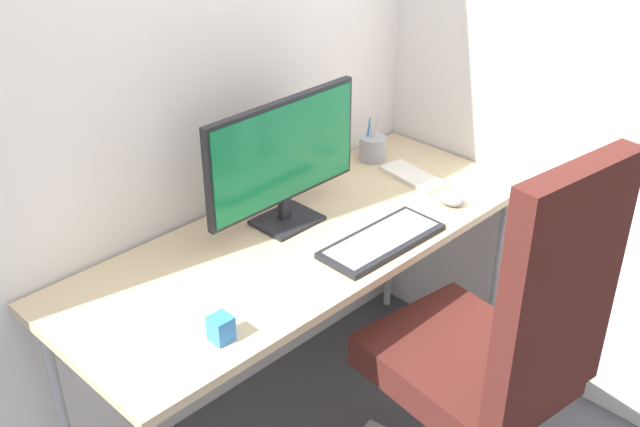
{
  "coord_description": "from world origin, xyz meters",
  "views": [
    {
      "loc": [
        -1.38,
        -1.43,
        1.97
      ],
      "look_at": [
        0.01,
        -0.06,
        0.86
      ],
      "focal_mm": 43.36,
      "sensor_mm": 36.0,
      "label": 1
    }
  ],
  "objects_px": {
    "keyboard": "(382,241)",
    "desk_clamp_accessory": "(221,328)",
    "mouse": "(451,199)",
    "office_chair": "(499,345)",
    "pen_holder": "(373,148)",
    "monitor": "(284,157)",
    "notebook": "(413,176)"
  },
  "relations": [
    {
      "from": "notebook",
      "to": "desk_clamp_accessory",
      "type": "distance_m",
      "value": 1.04
    },
    {
      "from": "office_chair",
      "to": "pen_holder",
      "type": "bearing_deg",
      "value": 63.22
    },
    {
      "from": "mouse",
      "to": "pen_holder",
      "type": "relative_size",
      "value": 0.55
    },
    {
      "from": "monitor",
      "to": "mouse",
      "type": "bearing_deg",
      "value": -34.17
    },
    {
      "from": "notebook",
      "to": "keyboard",
      "type": "bearing_deg",
      "value": -144.85
    },
    {
      "from": "keyboard",
      "to": "desk_clamp_accessory",
      "type": "distance_m",
      "value": 0.61
    },
    {
      "from": "monitor",
      "to": "mouse",
      "type": "xyz_separation_m",
      "value": [
        0.45,
        -0.3,
        -0.2
      ]
    },
    {
      "from": "pen_holder",
      "to": "keyboard",
      "type": "bearing_deg",
      "value": -135.94
    },
    {
      "from": "pen_holder",
      "to": "desk_clamp_accessory",
      "type": "relative_size",
      "value": 2.41
    },
    {
      "from": "office_chair",
      "to": "keyboard",
      "type": "relative_size",
      "value": 3.04
    },
    {
      "from": "office_chair",
      "to": "desk_clamp_accessory",
      "type": "distance_m",
      "value": 0.76
    },
    {
      "from": "office_chair",
      "to": "pen_holder",
      "type": "relative_size",
      "value": 7.54
    },
    {
      "from": "keyboard",
      "to": "desk_clamp_accessory",
      "type": "bearing_deg",
      "value": -179.04
    },
    {
      "from": "mouse",
      "to": "desk_clamp_accessory",
      "type": "height_order",
      "value": "desk_clamp_accessory"
    },
    {
      "from": "keyboard",
      "to": "mouse",
      "type": "xyz_separation_m",
      "value": [
        0.34,
        -0.0,
        0.01
      ]
    },
    {
      "from": "monitor",
      "to": "pen_holder",
      "type": "distance_m",
      "value": 0.56
    },
    {
      "from": "mouse",
      "to": "desk_clamp_accessory",
      "type": "xyz_separation_m",
      "value": [
        -0.95,
        -0.01,
        0.01
      ]
    },
    {
      "from": "pen_holder",
      "to": "desk_clamp_accessory",
      "type": "height_order",
      "value": "pen_holder"
    },
    {
      "from": "notebook",
      "to": "monitor",
      "type": "bearing_deg",
      "value": 177.28
    },
    {
      "from": "office_chair",
      "to": "monitor",
      "type": "distance_m",
      "value": 0.82
    },
    {
      "from": "keyboard",
      "to": "monitor",
      "type": "bearing_deg",
      "value": 109.88
    },
    {
      "from": "keyboard",
      "to": "notebook",
      "type": "height_order",
      "value": "keyboard"
    },
    {
      "from": "monitor",
      "to": "mouse",
      "type": "distance_m",
      "value": 0.58
    },
    {
      "from": "office_chair",
      "to": "keyboard",
      "type": "bearing_deg",
      "value": 89.7
    },
    {
      "from": "monitor",
      "to": "mouse",
      "type": "relative_size",
      "value": 6.4
    },
    {
      "from": "office_chair",
      "to": "desk_clamp_accessory",
      "type": "xyz_separation_m",
      "value": [
        -0.61,
        0.41,
        0.17
      ]
    },
    {
      "from": "monitor",
      "to": "pen_holder",
      "type": "height_order",
      "value": "monitor"
    },
    {
      "from": "office_chair",
      "to": "notebook",
      "type": "bearing_deg",
      "value": 57.3
    },
    {
      "from": "mouse",
      "to": "keyboard",
      "type": "bearing_deg",
      "value": 176.25
    },
    {
      "from": "monitor",
      "to": "notebook",
      "type": "relative_size",
      "value": 2.38
    },
    {
      "from": "pen_holder",
      "to": "notebook",
      "type": "bearing_deg",
      "value": -94.29
    },
    {
      "from": "desk_clamp_accessory",
      "to": "pen_holder",
      "type": "bearing_deg",
      "value": 21.79
    }
  ]
}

